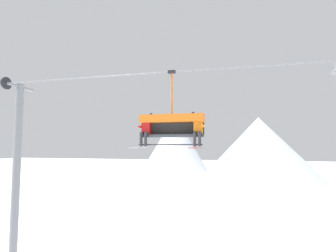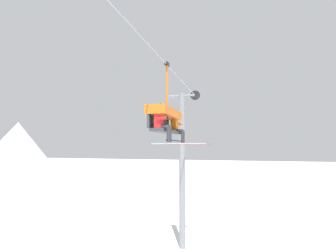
# 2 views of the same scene
# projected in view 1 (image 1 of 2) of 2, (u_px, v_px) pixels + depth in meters

# --- Properties ---
(mountain_peak_west) EXTENTS (16.04, 16.04, 13.59)m
(mountain_peak_west) POSITION_uv_depth(u_px,v_px,m) (175.00, 142.00, 64.70)
(mountain_peak_west) COLOR silver
(mountain_peak_west) RESTS_ON ground_plane
(mountain_peak_central) EXTENTS (20.94, 20.94, 11.05)m
(mountain_peak_central) POSITION_uv_depth(u_px,v_px,m) (259.00, 148.00, 46.72)
(mountain_peak_central) COLOR silver
(mountain_peak_central) RESTS_ON ground_plane
(lift_tower_near) EXTENTS (0.36, 1.88, 9.00)m
(lift_tower_near) POSITION_uv_depth(u_px,v_px,m) (16.00, 172.00, 12.23)
(lift_tower_near) COLOR slate
(lift_tower_near) RESTS_ON ground_plane
(lift_cable) EXTENTS (15.68, 0.05, 0.05)m
(lift_cable) POSITION_uv_depth(u_px,v_px,m) (151.00, 73.00, 10.18)
(lift_cable) COLOR slate
(chairlift_chair) EXTENTS (2.42, 0.74, 2.86)m
(chairlift_chair) POSITION_uv_depth(u_px,v_px,m) (172.00, 122.00, 9.92)
(chairlift_chair) COLOR #33383D
(skier_red) EXTENTS (0.48, 1.70, 1.34)m
(skier_red) POSITION_uv_depth(u_px,v_px,m) (145.00, 130.00, 9.92)
(skier_red) COLOR red
(skier_orange) EXTENTS (0.48, 1.70, 1.34)m
(skier_orange) POSITION_uv_depth(u_px,v_px,m) (198.00, 129.00, 9.45)
(skier_orange) COLOR orange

